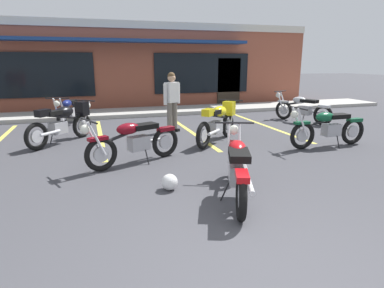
% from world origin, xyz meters
% --- Properties ---
extents(ground_plane, '(80.00, 80.00, 0.00)m').
position_xyz_m(ground_plane, '(0.00, 3.35, 0.00)').
color(ground_plane, '#3D3D42').
extents(sidewalk_kerb, '(22.00, 1.80, 0.14)m').
position_xyz_m(sidewalk_kerb, '(0.00, 10.28, 0.07)').
color(sidewalk_kerb, '#A8A59E').
rests_on(sidewalk_kerb, ground_plane).
extents(brick_storefront_building, '(16.89, 6.48, 3.55)m').
position_xyz_m(brick_storefront_building, '(0.00, 14.48, 1.78)').
color(brick_storefront_building, brown).
rests_on(brick_storefront_building, ground_plane).
extents(painted_stall_lines, '(7.63, 4.80, 0.01)m').
position_xyz_m(painted_stall_lines, '(0.00, 6.68, 0.00)').
color(painted_stall_lines, '#DBCC4C').
rests_on(painted_stall_lines, ground_plane).
extents(motorcycle_foreground_classic, '(1.05, 2.02, 0.98)m').
position_xyz_m(motorcycle_foreground_classic, '(0.54, 1.95, 0.46)').
color(motorcycle_foreground_classic, black).
rests_on(motorcycle_foreground_classic, ground_plane).
extents(motorcycle_red_sportbike, '(1.67, 1.63, 0.98)m').
position_xyz_m(motorcycle_red_sportbike, '(1.57, 5.25, 0.53)').
color(motorcycle_red_sportbike, black).
rests_on(motorcycle_red_sportbike, ground_plane).
extents(motorcycle_black_cruiser, '(1.59, 1.71, 0.98)m').
position_xyz_m(motorcycle_black_cruiser, '(-2.11, 6.31, 0.53)').
color(motorcycle_black_cruiser, black).
rests_on(motorcycle_black_cruiser, ground_plane).
extents(motorcycle_silver_naked, '(1.99, 1.11, 0.98)m').
position_xyz_m(motorcycle_silver_naked, '(-0.69, 4.03, 0.46)').
color(motorcycle_silver_naked, black).
rests_on(motorcycle_silver_naked, ground_plane).
extents(motorcycle_blue_standard, '(0.87, 2.07, 0.98)m').
position_xyz_m(motorcycle_blue_standard, '(-2.10, 8.54, 0.46)').
color(motorcycle_blue_standard, black).
rests_on(motorcycle_blue_standard, ground_plane).
extents(motorcycle_orange_scrambler, '(1.12, 1.99, 0.98)m').
position_xyz_m(motorcycle_orange_scrambler, '(5.21, 6.93, 0.46)').
color(motorcycle_orange_scrambler, black).
rests_on(motorcycle_orange_scrambler, ground_plane).
extents(motorcycle_cream_vintage, '(2.11, 0.66, 0.98)m').
position_xyz_m(motorcycle_cream_vintage, '(3.82, 3.99, 0.46)').
color(motorcycle_cream_vintage, black).
rests_on(motorcycle_cream_vintage, ground_plane).
extents(person_in_black_shirt, '(0.57, 0.41, 1.68)m').
position_xyz_m(person_in_black_shirt, '(0.76, 6.76, 0.95)').
color(person_in_black_shirt, black).
rests_on(person_in_black_shirt, ground_plane).
extents(helmet_on_pavement, '(0.26, 0.26, 0.26)m').
position_xyz_m(helmet_on_pavement, '(-0.36, 2.50, 0.13)').
color(helmet_on_pavement, silver).
rests_on(helmet_on_pavement, ground_plane).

